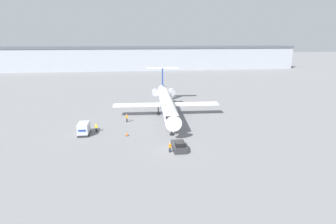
# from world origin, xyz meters

# --- Properties ---
(ground_plane) EXTENTS (600.00, 600.00, 0.00)m
(ground_plane) POSITION_xyz_m (0.00, 0.00, 0.00)
(ground_plane) COLOR slate
(terminal_building) EXTENTS (180.00, 16.80, 13.71)m
(terminal_building) POSITION_xyz_m (0.00, 120.00, 6.88)
(terminal_building) COLOR #9EA3AD
(terminal_building) RESTS_ON ground
(airplane_main) EXTENTS (25.42, 32.35, 10.12)m
(airplane_main) POSITION_xyz_m (0.79, 20.69, 3.48)
(airplane_main) COLOR white
(airplane_main) RESTS_ON ground
(pushback_tug) EXTENTS (2.20, 4.27, 1.70)m
(pushback_tug) POSITION_xyz_m (0.39, 0.43, 0.62)
(pushback_tug) COLOR #2D2D33
(pushback_tug) RESTS_ON ground
(luggage_cart) EXTENTS (1.98, 3.39, 2.39)m
(luggage_cart) POSITION_xyz_m (-16.80, 9.84, 1.20)
(luggage_cart) COLOR #232326
(luggage_cart) RESTS_ON ground
(worker_near_tug) EXTENTS (0.40, 0.24, 1.71)m
(worker_near_tug) POSITION_xyz_m (-1.29, -0.42, 0.89)
(worker_near_tug) COLOR #232838
(worker_near_tug) RESTS_ON ground
(worker_by_wing) EXTENTS (0.40, 0.25, 1.81)m
(worker_by_wing) POSITION_xyz_m (-8.65, 16.87, 0.95)
(worker_by_wing) COLOR #232838
(worker_by_wing) RESTS_ON ground
(worker_on_apron) EXTENTS (0.40, 0.24, 1.73)m
(worker_on_apron) POSITION_xyz_m (-14.60, 11.16, 0.90)
(worker_on_apron) COLOR #232838
(worker_on_apron) RESTS_ON ground
(traffic_cone_left) EXTENTS (0.58, 0.58, 0.74)m
(traffic_cone_left) POSITION_xyz_m (-8.47, 8.18, 0.35)
(traffic_cone_left) COLOR black
(traffic_cone_left) RESTS_ON ground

